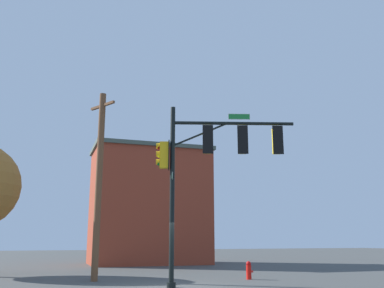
{
  "coord_description": "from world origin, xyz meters",
  "views": [
    {
      "loc": [
        -4.75,
        -16.72,
        1.86
      ],
      "look_at": [
        0.91,
        0.16,
        5.84
      ],
      "focal_mm": 39.8,
      "sensor_mm": 36.0,
      "label": 1
    }
  ],
  "objects": [
    {
      "name": "brick_building",
      "position": [
        2.7,
        15.97,
        4.45
      ],
      "size": [
        9.01,
        5.74,
        8.88
      ],
      "color": "#953924",
      "rests_on": "ground_plane"
    },
    {
      "name": "ground_plane",
      "position": [
        0.0,
        0.0,
        0.0
      ],
      "size": [
        120.0,
        120.0,
        0.0
      ],
      "primitive_type": "plane",
      "color": "#444644"
    },
    {
      "name": "fire_hydrant",
      "position": [
        4.42,
        2.2,
        0.41
      ],
      "size": [
        0.33,
        0.24,
        0.83
      ],
      "color": "red",
      "rests_on": "ground_plane"
    },
    {
      "name": "signal_pole_assembly",
      "position": [
        1.53,
        -0.43,
        5.23
      ],
      "size": [
        5.63,
        1.98,
        7.34
      ],
      "color": "black",
      "rests_on": "ground_plane"
    },
    {
      "name": "utility_pole",
      "position": [
        -2.58,
        3.59,
        4.54
      ],
      "size": [
        0.98,
        1.63,
        8.85
      ],
      "color": "brown",
      "rests_on": "ground_plane"
    }
  ]
}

